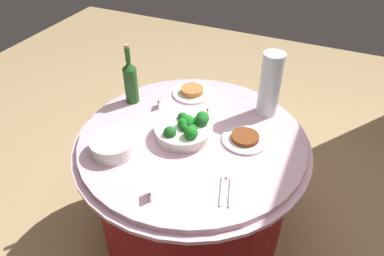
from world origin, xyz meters
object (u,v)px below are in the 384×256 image
object	(u,v)px
serving_tongs	(226,190)
label_placard_front	(207,109)
decorative_fruit_vase	(270,88)
label_placard_rear	(159,102)
wine_bottle	(131,81)
label_placard_mid	(150,192)
food_plate_peanuts	(192,92)
broccoli_bowl	(186,129)
plate_stack	(113,145)
food_plate_stir_fry	(245,139)

from	to	relation	value
serving_tongs	label_placard_front	bearing A→B (deg)	-149.70
decorative_fruit_vase	label_placard_rear	distance (m)	0.58
wine_bottle	label_placard_mid	distance (m)	0.73
wine_bottle	label_placard_front	bearing A→B (deg)	96.78
food_plate_peanuts	label_placard_mid	world-z (taller)	label_placard_mid
decorative_fruit_vase	label_placard_front	distance (m)	0.34
broccoli_bowl	plate_stack	bearing A→B (deg)	-48.05
label_placard_mid	plate_stack	bearing A→B (deg)	-121.32
plate_stack	serving_tongs	distance (m)	0.56
plate_stack	food_plate_peanuts	bearing A→B (deg)	167.57
plate_stack	food_plate_peanuts	world-z (taller)	plate_stack
plate_stack	label_placard_front	size ratio (longest dim) A/B	3.82
food_plate_stir_fry	label_placard_front	bearing A→B (deg)	-117.33
broccoli_bowl	food_plate_peanuts	distance (m)	0.38
decorative_fruit_vase	label_placard_rear	bearing A→B (deg)	-70.89
decorative_fruit_vase	label_placard_mid	xyz separation A→B (m)	(0.77, -0.27, -0.12)
broccoli_bowl	decorative_fruit_vase	size ratio (longest dim) A/B	0.82
label_placard_front	label_placard_rear	size ratio (longest dim) A/B	1.00
serving_tongs	label_placard_rear	size ratio (longest dim) A/B	3.02
serving_tongs	label_placard_mid	world-z (taller)	label_placard_mid
food_plate_peanuts	food_plate_stir_fry	size ratio (longest dim) A/B	1.00
plate_stack	label_placard_rear	bearing A→B (deg)	177.10
broccoli_bowl	wine_bottle	distance (m)	0.44
decorative_fruit_vase	food_plate_stir_fry	world-z (taller)	decorative_fruit_vase
plate_stack	decorative_fruit_vase	distance (m)	0.83
decorative_fruit_vase	serving_tongs	xyz separation A→B (m)	(0.62, -0.01, -0.14)
wine_bottle	serving_tongs	size ratio (longest dim) A/B	2.02
wine_bottle	serving_tongs	distance (m)	0.82
wine_bottle	label_placard_rear	bearing A→B (deg)	93.45
food_plate_stir_fry	label_placard_front	xyz separation A→B (m)	(-0.13, -0.25, 0.02)
decorative_fruit_vase	food_plate_stir_fry	xyz separation A→B (m)	(0.28, -0.03, -0.14)
food_plate_stir_fry	label_placard_front	distance (m)	0.28
plate_stack	serving_tongs	size ratio (longest dim) A/B	1.26
decorative_fruit_vase	broccoli_bowl	bearing A→B (deg)	-39.89
broccoli_bowl	label_placard_mid	distance (m)	0.41
broccoli_bowl	decorative_fruit_vase	world-z (taller)	decorative_fruit_vase
food_plate_peanuts	label_placard_front	size ratio (longest dim) A/B	4.00
plate_stack	label_placard_rear	size ratio (longest dim) A/B	3.82
serving_tongs	food_plate_peanuts	xyz separation A→B (m)	(-0.61, -0.42, 0.01)
food_plate_peanuts	label_placard_rear	size ratio (longest dim) A/B	4.00
serving_tongs	label_placard_rear	distance (m)	0.69
serving_tongs	label_placard_mid	xyz separation A→B (m)	(0.16, -0.26, 0.03)
broccoli_bowl	label_placard_mid	xyz separation A→B (m)	(0.41, 0.03, -0.02)
serving_tongs	label_placard_front	distance (m)	0.54
wine_bottle	label_placard_rear	xyz separation A→B (m)	(-0.01, 0.16, -0.10)
wine_bottle	label_placard_rear	distance (m)	0.19
wine_bottle	decorative_fruit_vase	world-z (taller)	decorative_fruit_vase
label_placard_mid	label_placard_rear	world-z (taller)	same
decorative_fruit_vase	food_plate_peanuts	size ratio (longest dim) A/B	1.55
label_placard_front	label_placard_rear	world-z (taller)	same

